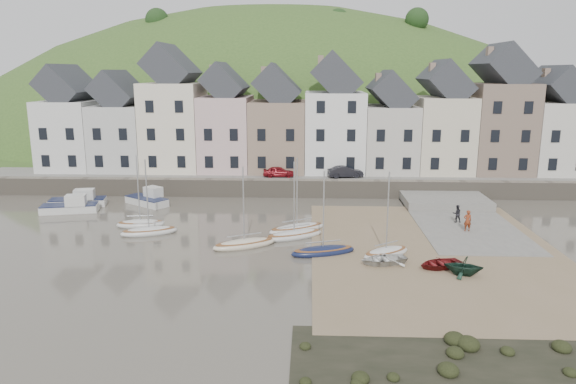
{
  "coord_description": "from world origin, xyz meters",
  "views": [
    {
      "loc": [
        1.8,
        -37.22,
        12.87
      ],
      "look_at": [
        0.0,
        6.0,
        3.0
      ],
      "focal_mm": 33.27,
      "sensor_mm": 36.0,
      "label": 1
    }
  ],
  "objects_px": {
    "rowboat_red": "(440,263)",
    "person_red": "(468,221)",
    "person_dark": "(457,214)",
    "car_left": "(279,172)",
    "car_right": "(345,172)",
    "sailboat_0": "(149,231)",
    "rowboat_white": "(383,259)",
    "rowboat_green": "(463,266)"
  },
  "relations": [
    {
      "from": "rowboat_white",
      "to": "person_red",
      "type": "distance_m",
      "value": 11.0
    },
    {
      "from": "rowboat_green",
      "to": "rowboat_red",
      "type": "height_order",
      "value": "rowboat_green"
    },
    {
      "from": "rowboat_white",
      "to": "rowboat_green",
      "type": "relative_size",
      "value": 1.34
    },
    {
      "from": "person_red",
      "to": "person_dark",
      "type": "height_order",
      "value": "person_red"
    },
    {
      "from": "rowboat_white",
      "to": "rowboat_red",
      "type": "xyz_separation_m",
      "value": [
        3.66,
        -0.59,
        -0.02
      ]
    },
    {
      "from": "rowboat_green",
      "to": "person_red",
      "type": "relative_size",
      "value": 1.39
    },
    {
      "from": "rowboat_red",
      "to": "person_red",
      "type": "bearing_deg",
      "value": 131.98
    },
    {
      "from": "rowboat_green",
      "to": "rowboat_red",
      "type": "distance_m",
      "value": 1.76
    },
    {
      "from": "rowboat_white",
      "to": "car_right",
      "type": "relative_size",
      "value": 0.86
    },
    {
      "from": "person_dark",
      "to": "car_left",
      "type": "xyz_separation_m",
      "value": [
        -16.04,
        11.97,
        1.29
      ]
    },
    {
      "from": "sailboat_0",
      "to": "rowboat_red",
      "type": "relative_size",
      "value": 2.11
    },
    {
      "from": "person_red",
      "to": "car_left",
      "type": "relative_size",
      "value": 0.52
    },
    {
      "from": "rowboat_green",
      "to": "rowboat_red",
      "type": "bearing_deg",
      "value": -121.3
    },
    {
      "from": "rowboat_red",
      "to": "person_dark",
      "type": "bearing_deg",
      "value": 138.39
    },
    {
      "from": "rowboat_red",
      "to": "car_left",
      "type": "distance_m",
      "value": 25.91
    },
    {
      "from": "rowboat_red",
      "to": "car_left",
      "type": "xyz_separation_m",
      "value": [
        -12.05,
        22.87,
        1.8
      ]
    },
    {
      "from": "rowboat_green",
      "to": "car_left",
      "type": "distance_m",
      "value": 27.56
    },
    {
      "from": "rowboat_white",
      "to": "rowboat_green",
      "type": "height_order",
      "value": "rowboat_green"
    },
    {
      "from": "rowboat_red",
      "to": "person_red",
      "type": "height_order",
      "value": "person_red"
    },
    {
      "from": "person_dark",
      "to": "car_left",
      "type": "height_order",
      "value": "car_left"
    },
    {
      "from": "person_dark",
      "to": "person_red",
      "type": "bearing_deg",
      "value": 92.84
    },
    {
      "from": "rowboat_white",
      "to": "person_red",
      "type": "bearing_deg",
      "value": 118.4
    },
    {
      "from": "car_left",
      "to": "car_right",
      "type": "height_order",
      "value": "car_right"
    },
    {
      "from": "rowboat_red",
      "to": "car_left",
      "type": "height_order",
      "value": "car_left"
    },
    {
      "from": "sailboat_0",
      "to": "person_red",
      "type": "bearing_deg",
      "value": 3.53
    },
    {
      "from": "person_dark",
      "to": "car_left",
      "type": "bearing_deg",
      "value": -37.42
    },
    {
      "from": "rowboat_red",
      "to": "car_left",
      "type": "relative_size",
      "value": 0.89
    },
    {
      "from": "rowboat_white",
      "to": "person_dark",
      "type": "xyz_separation_m",
      "value": [
        7.65,
        10.31,
        0.49
      ]
    },
    {
      "from": "rowboat_red",
      "to": "car_right",
      "type": "bearing_deg",
      "value": 170.43
    },
    {
      "from": "person_red",
      "to": "person_dark",
      "type": "distance_m",
      "value": 2.59
    },
    {
      "from": "rowboat_green",
      "to": "car_left",
      "type": "bearing_deg",
      "value": -136.47
    },
    {
      "from": "rowboat_white",
      "to": "car_left",
      "type": "bearing_deg",
      "value": -175.66
    },
    {
      "from": "rowboat_red",
      "to": "person_dark",
      "type": "height_order",
      "value": "person_dark"
    },
    {
      "from": "car_right",
      "to": "rowboat_green",
      "type": "bearing_deg",
      "value": -175.84
    },
    {
      "from": "rowboat_green",
      "to": "rowboat_red",
      "type": "xyz_separation_m",
      "value": [
        -1.2,
        1.25,
        -0.33
      ]
    },
    {
      "from": "person_red",
      "to": "car_right",
      "type": "relative_size",
      "value": 0.46
    },
    {
      "from": "car_right",
      "to": "person_dark",
      "type": "bearing_deg",
      "value": -153.49
    },
    {
      "from": "sailboat_0",
      "to": "rowboat_green",
      "type": "bearing_deg",
      "value": -19.32
    },
    {
      "from": "person_dark",
      "to": "car_right",
      "type": "xyz_separation_m",
      "value": [
        -8.83,
        11.97,
        1.34
      ]
    },
    {
      "from": "rowboat_red",
      "to": "person_red",
      "type": "xyz_separation_m",
      "value": [
        4.15,
        8.32,
        0.62
      ]
    },
    {
      "from": "rowboat_green",
      "to": "person_dark",
      "type": "height_order",
      "value": "person_dark"
    },
    {
      "from": "sailboat_0",
      "to": "rowboat_red",
      "type": "height_order",
      "value": "sailboat_0"
    }
  ]
}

